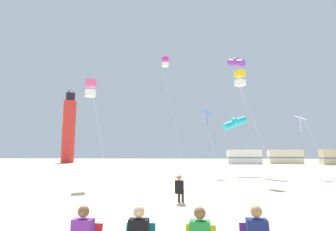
{
  "coord_description": "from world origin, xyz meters",
  "views": [
    {
      "loc": [
        0.79,
        -7.38,
        2.05
      ],
      "look_at": [
        -0.53,
        12.72,
        4.9
      ],
      "focal_mm": 28.7,
      "sensor_mm": 36.0,
      "label": 1
    }
  ],
  "objects": [
    {
      "name": "kite_flyer_standing",
      "position": [
        0.52,
        4.11,
        0.61
      ],
      "size": [
        0.39,
        0.54,
        1.16
      ],
      "rotation": [
        0.0,
        0.0,
        2.97
      ],
      "color": "black",
      "rests_on": "ground"
    },
    {
      "name": "kite_diamond_blue",
      "position": [
        2.75,
        16.59,
        5.56
      ],
      "size": [
        1.67,
        1.67,
        5.95
      ],
      "color": "silver",
      "rests_on": "ground"
    },
    {
      "name": "kite_box_rainbow",
      "position": [
        -5.51,
        9.7,
        6.35
      ],
      "size": [
        1.67,
        1.77,
        6.94
      ],
      "color": "silver",
      "rests_on": "ground"
    },
    {
      "name": "kite_box_gold",
      "position": [
        4.86,
        12.24,
        7.57
      ],
      "size": [
        3.0,
        2.5,
        8.16
      ],
      "color": "silver",
      "rests_on": "ground"
    },
    {
      "name": "kite_box_magenta",
      "position": [
        -1.53,
        23.08,
        12.77
      ],
      "size": [
        2.74,
        2.7,
        13.38
      ],
      "color": "silver",
      "rests_on": "ground"
    },
    {
      "name": "kite_diamond_white",
      "position": [
        10.64,
        16.08,
        4.94
      ],
      "size": [
        2.6,
        2.53,
        5.32
      ],
      "color": "silver",
      "rests_on": "ground"
    },
    {
      "name": "kite_tube_cyan",
      "position": [
        5.64,
        19.3,
        5.05
      ],
      "size": [
        2.58,
        1.95,
        5.75
      ],
      "color": "silver",
      "rests_on": "ground"
    },
    {
      "name": "kite_tube_violet",
      "position": [
        6.2,
        20.26,
        11.59
      ],
      "size": [
        2.62,
        3.07,
        12.3
      ],
      "color": "silver",
      "rests_on": "ground"
    },
    {
      "name": "lighthouse_distant",
      "position": [
        -25.58,
        51.54,
        7.84
      ],
      "size": [
        2.8,
        2.8,
        16.8
      ],
      "color": "red",
      "rests_on": "ground"
    },
    {
      "name": "rv_van_white",
      "position": [
        12.14,
        46.33,
        1.39
      ],
      "size": [
        6.5,
        2.5,
        2.8
      ],
      "rotation": [
        0.0,
        0.0,
        -0.02
      ],
      "color": "white",
      "rests_on": "ground"
    },
    {
      "name": "rv_van_cream",
      "position": [
        20.55,
        48.04,
        1.39
      ],
      "size": [
        6.55,
        2.67,
        2.8
      ],
      "rotation": [
        0.0,
        0.0,
        -0.05
      ],
      "color": "beige",
      "rests_on": "ground"
    }
  ]
}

